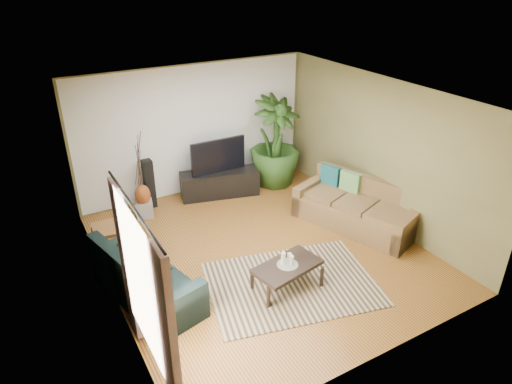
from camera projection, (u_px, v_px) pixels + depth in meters
floor at (262, 251)px, 7.86m from camera, size 5.50×5.50×0.00m
ceiling at (263, 97)px, 6.63m from camera, size 5.50×5.50×0.00m
wall_back at (195, 130)px, 9.38m from camera, size 5.00×0.00×5.00m
wall_front at (386, 272)px, 5.12m from camera, size 5.00×0.00×5.00m
wall_left at (102, 220)px, 6.14m from camera, size 0.00×5.50×5.50m
wall_right at (380, 151)px, 8.35m from camera, size 0.00×5.50×5.50m
backwall_panel at (195, 130)px, 9.37m from camera, size 4.90×0.00×4.90m
window_pane at (138, 281)px, 4.89m from camera, size 0.00×1.80×1.80m
curtain_near at (169, 342)px, 4.45m from camera, size 0.08×0.35×2.20m
curtain_far at (127, 263)px, 5.61m from camera, size 0.08×0.35×2.20m
curtain_rod at (133, 206)px, 4.50m from camera, size 0.03×1.90×0.03m
sofa_left at (146, 274)px, 6.58m from camera, size 1.24×2.02×0.85m
sofa_right at (357, 205)px, 8.44m from camera, size 1.69×2.44×0.85m
area_rug at (292, 284)px, 7.05m from camera, size 2.89×2.35×0.01m
coffee_table at (287, 276)px, 6.88m from camera, size 1.12×0.75×0.42m
candle_tray at (288, 265)px, 6.79m from camera, size 0.32×0.32×0.01m
candle_tall at (283, 259)px, 6.73m from camera, size 0.07×0.07×0.21m
candle_mid at (291, 260)px, 6.73m from camera, size 0.07×0.07×0.16m
candle_short at (289, 257)px, 6.83m from camera, size 0.07×0.07×0.13m
tv_stand at (220, 183)px, 9.61m from camera, size 1.69×0.87×0.54m
television at (218, 156)px, 9.34m from camera, size 1.19×0.06×0.70m
speaker_left at (149, 184)px, 9.06m from camera, size 0.19×0.21×1.01m
speaker_right at (234, 166)px, 9.91m from camera, size 0.20×0.22×0.96m
potted_plant at (275, 142)px, 9.82m from camera, size 1.33×1.33×1.96m
plant_pot at (274, 177)px, 10.20m from camera, size 0.36×0.36×0.28m
pedestal at (144, 209)px, 8.85m from camera, size 0.39×0.39×0.32m
vase at (143, 195)px, 8.71m from camera, size 0.29×0.29×0.41m
side_table at (112, 241)px, 7.62m from camera, size 0.57×0.57×0.56m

